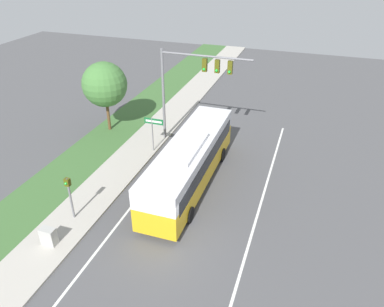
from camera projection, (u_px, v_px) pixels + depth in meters
name	position (u px, v px, depth m)	size (l,w,h in m)	color
ground_plane	(180.00, 236.00, 19.95)	(80.00, 80.00, 0.00)	#4C4C4F
sidewalk	(80.00, 211.00, 21.66)	(2.80, 80.00, 0.12)	#ADA89E
grass_verge	(34.00, 200.00, 22.56)	(3.60, 80.00, 0.10)	#3D6633
lane_divider_near	(120.00, 221.00, 20.96)	(0.14, 30.00, 0.01)	silver
lane_divider_far	(247.00, 251.00, 18.95)	(0.14, 30.00, 0.01)	silver
bus	(190.00, 160.00, 23.29)	(2.65, 11.35, 3.26)	gold
signal_gantry	(191.00, 78.00, 26.48)	(6.63, 0.41, 7.08)	slate
pedestrian_signal	(69.00, 192.00, 20.23)	(0.28, 0.34, 2.71)	slate
street_sign	(153.00, 128.00, 26.81)	(1.45, 0.08, 2.76)	slate
utility_cabinet	(49.00, 236.00, 19.04)	(0.78, 0.47, 0.95)	#A8A8A3
roadside_tree	(105.00, 85.00, 28.97)	(3.50, 3.50, 5.60)	brown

